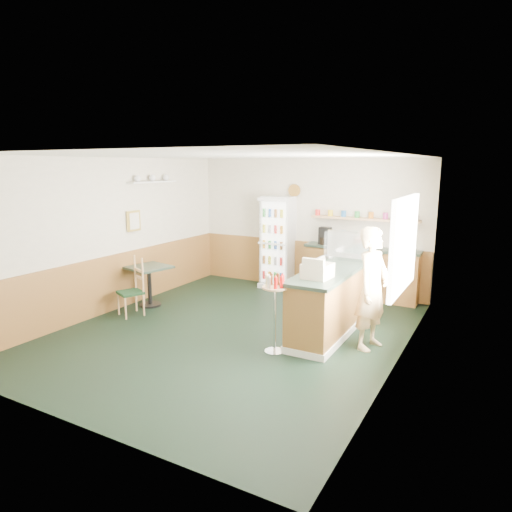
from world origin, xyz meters
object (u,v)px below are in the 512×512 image
Objects in this scene: drinks_fridge at (277,242)px; display_case at (351,246)px; shopkeeper at (372,289)px; cafe_table at (149,278)px; condiment_stand at (275,302)px; cash_register at (317,271)px; cafe_chair at (133,284)px.

display_case is at bearing -30.42° from drinks_fridge.
shopkeeper is 4.11m from cafe_table.
shopkeeper reaches higher than condiment_stand.
condiment_stand is (-0.42, -0.49, -0.39)m from cash_register.
cafe_table is (-3.40, 0.31, -0.59)m from cash_register.
cafe_chair is at bearing -80.59° from cafe_table.
drinks_fridge is 1.75× the size of condiment_stand.
drinks_fridge is 3.50m from condiment_stand.
cash_register is 0.37× the size of cafe_chair.
drinks_fridge is at bearing 61.32° from shopkeeper.
shopkeeper reaches higher than cafe_chair.
cash_register is 0.35× the size of condiment_stand.
cafe_chair is at bearing -172.39° from cash_register.
drinks_fridge reaches higher than cafe_chair.
display_case is at bearing 94.51° from cash_register.
condiment_stand is at bearing -15.12° from cafe_table.
display_case is at bearing 78.23° from condiment_stand.
cash_register is 0.75m from condiment_stand.
drinks_fridge is at bearing 87.62° from cafe_chair.
cafe_chair is at bearing 109.97° from shopkeeper.
shopkeeper is (0.70, 0.32, -0.24)m from cash_register.
cafe_chair is at bearing 173.87° from condiment_stand.
shopkeeper reaches higher than cafe_table.
cash_register reaches higher than condiment_stand.
drinks_fridge is at bearing 57.94° from cafe_table.
display_case is at bearing 43.15° from shopkeeper.
condiment_stand is 1.36× the size of cafe_table.
condiment_stand is (-0.42, -2.01, -0.51)m from display_case.
shopkeeper is at bearing 29.11° from cash_register.
shopkeeper is 1.39m from condiment_stand.
condiment_stand is 2.92m from cafe_chair.
drinks_fridge is 5.07× the size of cash_register.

